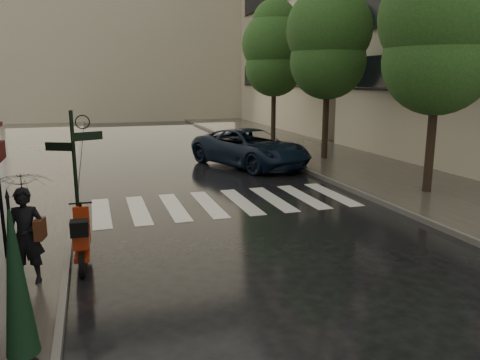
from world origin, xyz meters
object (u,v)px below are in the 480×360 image
parked_car (250,148)px  parasol_front (16,278)px  pedestrian_with_umbrella (22,193)px  scooter (82,240)px

parked_car → parasol_front: 15.19m
pedestrian_with_umbrella → parasol_front: 2.84m
scooter → parked_car: bearing=55.1°
pedestrian_with_umbrella → scooter: 1.72m
scooter → parked_car: size_ratio=0.31×
scooter → parked_car: parked_car is taller
scooter → pedestrian_with_umbrella: bearing=-137.7°
pedestrian_with_umbrella → parked_car: pedestrian_with_umbrella is taller
parasol_front → pedestrian_with_umbrella: bearing=94.8°
scooter → parasol_front: parasol_front is taller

